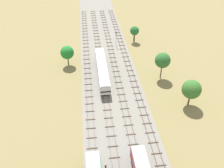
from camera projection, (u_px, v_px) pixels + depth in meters
ground_plane at (111, 82)px, 73.14m from camera, size 480.00×480.00×0.00m
ballast_bed at (111, 82)px, 73.14m from camera, size 17.75×176.00×0.01m
track_far_left at (88, 81)px, 73.22m from camera, size 2.40×126.00×0.29m
track_left at (103, 80)px, 73.65m from camera, size 2.40×126.00×0.29m
track_centre_left at (118, 79)px, 74.08m from camera, size 2.40×126.00×0.29m
track_centre at (132, 78)px, 74.51m from camera, size 2.40×126.00×0.29m
passenger_coach_left_mid at (102, 69)px, 74.19m from camera, size 2.96×22.00×3.80m
signal_post_near at (116, 37)px, 89.96m from camera, size 0.28×0.47×6.00m
lineside_tree_0 at (135, 31)px, 92.37m from camera, size 3.46×3.46×6.45m
lineside_tree_1 at (67, 53)px, 78.08m from camera, size 4.38×4.38×7.05m
lineside_tree_2 at (192, 89)px, 61.45m from camera, size 4.99×4.99×7.80m
lineside_tree_3 at (163, 60)px, 71.17m from camera, size 4.64×4.64×8.65m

